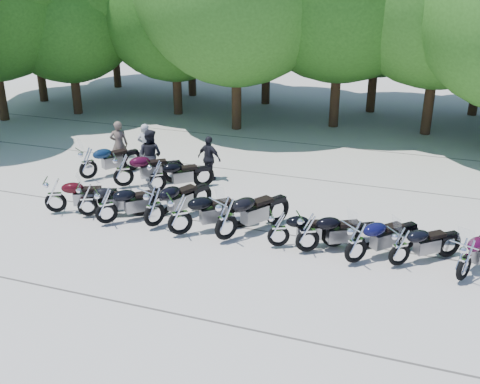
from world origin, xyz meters
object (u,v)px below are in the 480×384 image
(motorcycle_6, at_px, (279,228))
(motorcycle_13, at_px, (157,175))
(motorcycle_2, at_px, (106,205))
(motorcycle_11, at_px, (88,162))
(motorcycle_3, at_px, (154,206))
(motorcycle_8, at_px, (357,241))
(rider_0, at_px, (119,144))
(motorcycle_4, at_px, (180,214))
(rider_1, at_px, (150,155))
(motorcycle_12, at_px, (123,169))
(motorcycle_5, at_px, (226,218))
(motorcycle_10, at_px, (465,259))
(motorcycle_1, at_px, (87,199))
(rider_3, at_px, (146,147))
(motorcycle_0, at_px, (55,195))
(rider_2, at_px, (209,158))
(motorcycle_7, at_px, (308,232))
(motorcycle_9, at_px, (400,246))

(motorcycle_6, height_order, motorcycle_13, motorcycle_13)
(motorcycle_2, xyz_separation_m, motorcycle_11, (-2.54, 2.94, 0.02))
(motorcycle_6, bearing_deg, motorcycle_3, 66.96)
(motorcycle_8, relative_size, rider_0, 1.32)
(motorcycle_4, height_order, motorcycle_11, motorcycle_4)
(motorcycle_4, xyz_separation_m, rider_1, (-2.81, 3.67, 0.22))
(motorcycle_6, xyz_separation_m, motorcycle_12, (-6.05, 2.43, 0.09))
(motorcycle_5, distance_m, rider_0, 7.26)
(motorcycle_4, xyz_separation_m, motorcycle_10, (7.32, 0.04, -0.07))
(motorcycle_1, xyz_separation_m, motorcycle_11, (-1.73, 2.67, 0.07))
(motorcycle_1, xyz_separation_m, rider_3, (-0.32, 4.29, 0.28))
(motorcycle_0, bearing_deg, motorcycle_12, -44.09)
(motorcycle_10, bearing_deg, rider_2, -2.16)
(rider_2, bearing_deg, rider_0, 11.21)
(rider_1, bearing_deg, rider_3, -48.03)
(rider_1, xyz_separation_m, rider_2, (1.92, 0.65, -0.12))
(motorcycle_10, bearing_deg, rider_1, 5.68)
(motorcycle_0, xyz_separation_m, motorcycle_3, (3.25, 0.10, 0.07))
(motorcycle_7, height_order, motorcycle_12, motorcycle_12)
(motorcycle_10, xyz_separation_m, rider_2, (-8.21, 4.29, 0.17))
(motorcycle_11, bearing_deg, motorcycle_4, -178.05)
(motorcycle_4, bearing_deg, motorcycle_1, 45.54)
(motorcycle_2, xyz_separation_m, motorcycle_6, (5.03, 0.28, -0.06))
(motorcycle_2, bearing_deg, rider_0, -18.68)
(motorcycle_3, distance_m, motorcycle_4, 0.95)
(motorcycle_7, height_order, motorcycle_10, motorcycle_7)
(motorcycle_2, bearing_deg, motorcycle_7, -132.59)
(motorcycle_5, height_order, rider_1, rider_1)
(motorcycle_1, xyz_separation_m, motorcycle_12, (-0.20, 2.44, 0.08))
(motorcycle_4, xyz_separation_m, rider_3, (-3.43, 4.52, 0.18))
(motorcycle_4, xyz_separation_m, motorcycle_5, (1.30, 0.13, 0.03))
(motorcycle_2, xyz_separation_m, rider_0, (-2.21, 4.51, 0.24))
(motorcycle_1, bearing_deg, motorcycle_6, -115.28)
(motorcycle_1, bearing_deg, motorcycle_9, -115.30)
(motorcycle_1, xyz_separation_m, motorcycle_6, (5.85, 0.01, -0.01))
(motorcycle_11, height_order, rider_3, rider_3)
(rider_3, bearing_deg, motorcycle_1, 89.11)
(motorcycle_3, xyz_separation_m, motorcycle_7, (4.44, -0.05, -0.06))
(motorcycle_1, distance_m, motorcycle_11, 3.19)
(motorcycle_3, bearing_deg, rider_3, -34.84)
(motorcycle_4, bearing_deg, motorcycle_10, -129.95)
(motorcycle_2, relative_size, motorcycle_6, 1.10)
(motorcycle_12, bearing_deg, rider_0, -3.54)
(rider_2, bearing_deg, motorcycle_6, 145.12)
(motorcycle_7, height_order, rider_0, rider_0)
(motorcycle_1, distance_m, rider_1, 3.47)
(motorcycle_7, bearing_deg, motorcycle_4, 63.73)
(motorcycle_1, distance_m, motorcycle_4, 3.12)
(motorcycle_7, bearing_deg, motorcycle_2, 62.86)
(motorcycle_5, bearing_deg, rider_1, -8.37)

